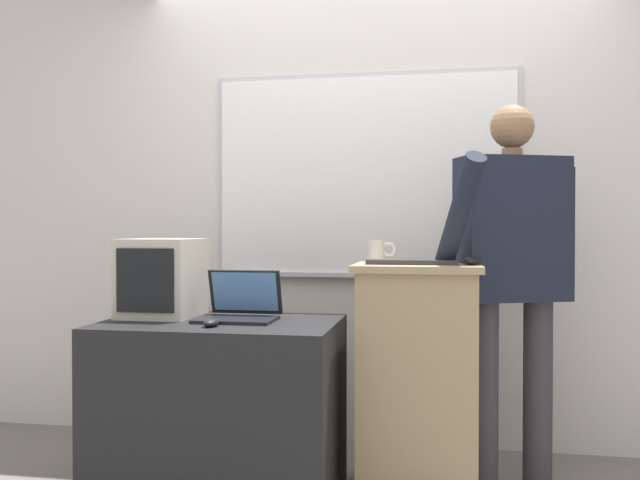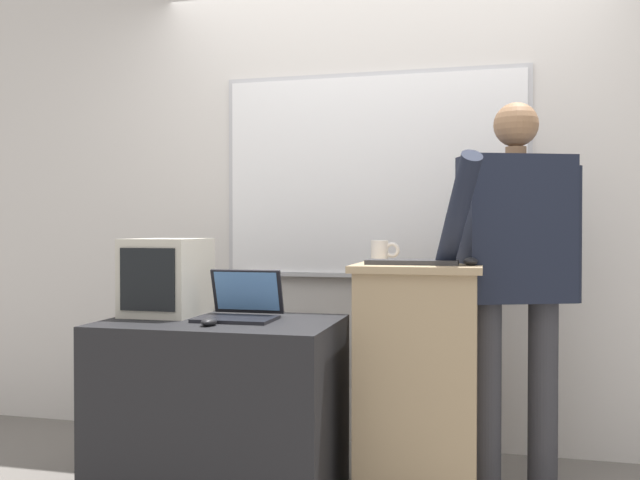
% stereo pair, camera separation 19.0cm
% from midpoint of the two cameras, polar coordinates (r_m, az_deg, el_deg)
% --- Properties ---
extents(back_wall, '(6.40, 0.17, 2.92)m').
position_cam_midpoint_polar(back_wall, '(3.76, 3.24, 5.25)').
color(back_wall, silver).
rests_on(back_wall, ground_plane).
extents(lectern_podium, '(0.55, 0.53, 1.02)m').
position_cam_midpoint_polar(lectern_podium, '(3.07, 6.45, -11.50)').
color(lectern_podium, tan).
rests_on(lectern_podium, ground_plane).
extents(side_desk, '(1.02, 0.67, 0.78)m').
position_cam_midpoint_polar(side_desk, '(3.08, -10.18, -13.91)').
color(side_desk, black).
rests_on(side_desk, ground_plane).
extents(person_presenter, '(0.65, 0.69, 1.73)m').
position_cam_midpoint_polar(person_presenter, '(3.12, 14.18, -2.04)').
color(person_presenter, '#333338').
rests_on(person_presenter, ground_plane).
extents(laptop, '(0.34, 0.30, 0.22)m').
position_cam_midpoint_polar(laptop, '(3.04, -8.53, -5.58)').
color(laptop, black).
rests_on(laptop, side_desk).
extents(wireless_keyboard, '(0.39, 0.14, 0.02)m').
position_cam_midpoint_polar(wireless_keyboard, '(2.94, 5.95, -1.85)').
color(wireless_keyboard, '#2D2D30').
rests_on(wireless_keyboard, lectern_podium).
extents(computer_mouse_by_laptop, '(0.06, 0.10, 0.03)m').
position_cam_midpoint_polar(computer_mouse_by_laptop, '(2.84, -11.07, -6.85)').
color(computer_mouse_by_laptop, black).
rests_on(computer_mouse_by_laptop, side_desk).
extents(computer_mouse_by_keyboard, '(0.06, 0.10, 0.03)m').
position_cam_midpoint_polar(computer_mouse_by_keyboard, '(2.93, 10.74, -1.74)').
color(computer_mouse_by_keyboard, black).
rests_on(computer_mouse_by_keyboard, lectern_podium).
extents(crt_monitor, '(0.32, 0.38, 0.36)m').
position_cam_midpoint_polar(crt_monitor, '(3.22, -14.76, -3.06)').
color(crt_monitor, '#BCB7A8').
rests_on(crt_monitor, side_desk).
extents(coffee_mug, '(0.14, 0.08, 0.10)m').
position_cam_midpoint_polar(coffee_mug, '(3.21, 3.21, -0.90)').
color(coffee_mug, silver).
rests_on(coffee_mug, lectern_podium).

